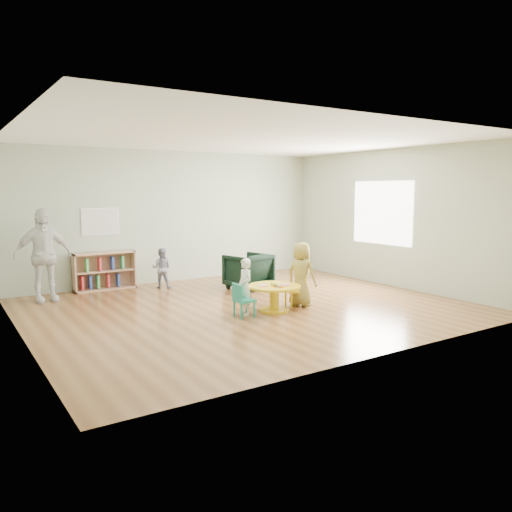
{
  "coord_description": "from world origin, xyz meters",
  "views": [
    {
      "loc": [
        -4.39,
        -7.01,
        1.95
      ],
      "look_at": [
        -0.04,
        -0.3,
        0.91
      ],
      "focal_mm": 35.0,
      "sensor_mm": 36.0,
      "label": 1
    }
  ],
  "objects_px": {
    "kid_chair_right": "(297,289)",
    "child_left": "(245,287)",
    "kid_chair_left": "(242,299)",
    "armchair": "(248,271)",
    "bookshelf": "(104,271)",
    "toddler": "(162,268)",
    "adult_caretaker": "(43,255)",
    "activity_table": "(274,293)",
    "child_right": "(301,274)"
  },
  "relations": [
    {
      "from": "child_left",
      "to": "adult_caretaker",
      "type": "xyz_separation_m",
      "value": [
        -2.48,
        2.76,
        0.38
      ]
    },
    {
      "from": "kid_chair_right",
      "to": "adult_caretaker",
      "type": "xyz_separation_m",
      "value": [
        -3.55,
        2.72,
        0.54
      ]
    },
    {
      "from": "kid_chair_right",
      "to": "child_left",
      "type": "distance_m",
      "value": 1.08
    },
    {
      "from": "kid_chair_left",
      "to": "adult_caretaker",
      "type": "distance_m",
      "value": 3.76
    },
    {
      "from": "kid_chair_left",
      "to": "adult_caretaker",
      "type": "bearing_deg",
      "value": -139.06
    },
    {
      "from": "bookshelf",
      "to": "child_left",
      "type": "xyz_separation_m",
      "value": [
        1.29,
        -3.28,
        0.08
      ]
    },
    {
      "from": "armchair",
      "to": "kid_chair_left",
      "type": "bearing_deg",
      "value": 42.07
    },
    {
      "from": "bookshelf",
      "to": "child_right",
      "type": "xyz_separation_m",
      "value": [
        2.42,
        -3.28,
        0.18
      ]
    },
    {
      "from": "armchair",
      "to": "toddler",
      "type": "distance_m",
      "value": 1.75
    },
    {
      "from": "armchair",
      "to": "child_right",
      "type": "height_order",
      "value": "child_right"
    },
    {
      "from": "armchair",
      "to": "child_right",
      "type": "relative_size",
      "value": 0.72
    },
    {
      "from": "child_left",
      "to": "child_right",
      "type": "xyz_separation_m",
      "value": [
        1.13,
        0.0,
        0.1
      ]
    },
    {
      "from": "kid_chair_right",
      "to": "bookshelf",
      "type": "relative_size",
      "value": 0.45
    },
    {
      "from": "kid_chair_right",
      "to": "child_left",
      "type": "height_order",
      "value": "child_left"
    },
    {
      "from": "child_left",
      "to": "adult_caretaker",
      "type": "relative_size",
      "value": 0.54
    },
    {
      "from": "kid_chair_left",
      "to": "armchair",
      "type": "xyz_separation_m",
      "value": [
        1.3,
        1.89,
        0.07
      ]
    },
    {
      "from": "activity_table",
      "to": "bookshelf",
      "type": "distance_m",
      "value": 3.8
    },
    {
      "from": "child_left",
      "to": "activity_table",
      "type": "bearing_deg",
      "value": 87.55
    },
    {
      "from": "bookshelf",
      "to": "child_right",
      "type": "distance_m",
      "value": 4.08
    },
    {
      "from": "child_left",
      "to": "toddler",
      "type": "xyz_separation_m",
      "value": [
        -0.26,
        2.78,
        -0.04
      ]
    },
    {
      "from": "kid_chair_left",
      "to": "child_right",
      "type": "height_order",
      "value": "child_right"
    },
    {
      "from": "activity_table",
      "to": "kid_chair_left",
      "type": "relative_size",
      "value": 1.61
    },
    {
      "from": "toddler",
      "to": "adult_caretaker",
      "type": "xyz_separation_m",
      "value": [
        -2.23,
        -0.02,
        0.42
      ]
    },
    {
      "from": "kid_chair_left",
      "to": "kid_chair_right",
      "type": "bearing_deg",
      "value": 99.46
    },
    {
      "from": "adult_caretaker",
      "to": "toddler",
      "type": "bearing_deg",
      "value": -3.19
    },
    {
      "from": "adult_caretaker",
      "to": "kid_chair_right",
      "type": "bearing_deg",
      "value": -41.25
    },
    {
      "from": "kid_chair_left",
      "to": "armchair",
      "type": "relative_size",
      "value": 0.68
    },
    {
      "from": "child_right",
      "to": "child_left",
      "type": "bearing_deg",
      "value": 69.97
    },
    {
      "from": "kid_chair_left",
      "to": "bookshelf",
      "type": "distance_m",
      "value": 3.59
    },
    {
      "from": "kid_chair_right",
      "to": "toddler",
      "type": "relative_size",
      "value": 0.66
    },
    {
      "from": "toddler",
      "to": "activity_table",
      "type": "bearing_deg",
      "value": 138.91
    },
    {
      "from": "kid_chair_left",
      "to": "kid_chair_right",
      "type": "distance_m",
      "value": 1.21
    },
    {
      "from": "toddler",
      "to": "adult_caretaker",
      "type": "bearing_deg",
      "value": 34.21
    },
    {
      "from": "kid_chair_left",
      "to": "kid_chair_right",
      "type": "xyz_separation_m",
      "value": [
        1.19,
        0.16,
        0.0
      ]
    },
    {
      "from": "activity_table",
      "to": "armchair",
      "type": "distance_m",
      "value": 1.95
    },
    {
      "from": "kid_chair_left",
      "to": "activity_table",
      "type": "bearing_deg",
      "value": 96.55
    },
    {
      "from": "kid_chair_left",
      "to": "toddler",
      "type": "bearing_deg",
      "value": -175.79
    },
    {
      "from": "bookshelf",
      "to": "armchair",
      "type": "distance_m",
      "value": 2.88
    },
    {
      "from": "armchair",
      "to": "adult_caretaker",
      "type": "bearing_deg",
      "value": -28.5
    },
    {
      "from": "adult_caretaker",
      "to": "child_left",
      "type": "bearing_deg",
      "value": -51.83
    },
    {
      "from": "bookshelf",
      "to": "child_left",
      "type": "height_order",
      "value": "child_left"
    },
    {
      "from": "toddler",
      "to": "adult_caretaker",
      "type": "height_order",
      "value": "adult_caretaker"
    },
    {
      "from": "kid_chair_left",
      "to": "armchair",
      "type": "bearing_deg",
      "value": 147.14
    },
    {
      "from": "armchair",
      "to": "child_left",
      "type": "xyz_separation_m",
      "value": [
        -1.17,
        -1.77,
        0.09
      ]
    },
    {
      "from": "child_right",
      "to": "toddler",
      "type": "height_order",
      "value": "child_right"
    },
    {
      "from": "bookshelf",
      "to": "toddler",
      "type": "distance_m",
      "value": 1.14
    },
    {
      "from": "bookshelf",
      "to": "adult_caretaker",
      "type": "bearing_deg",
      "value": -156.49
    },
    {
      "from": "bookshelf",
      "to": "toddler",
      "type": "relative_size",
      "value": 1.47
    },
    {
      "from": "armchair",
      "to": "toddler",
      "type": "relative_size",
      "value": 0.96
    },
    {
      "from": "kid_chair_right",
      "to": "bookshelf",
      "type": "height_order",
      "value": "bookshelf"
    }
  ]
}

